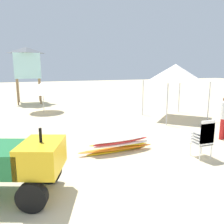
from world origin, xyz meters
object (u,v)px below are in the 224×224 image
Objects in this scene: popup_canopy at (175,73)px; stacked_plastic_chairs at (204,136)px; utility_cart at (4,161)px; surfboard_pile at (119,145)px; lifeguard_tower at (27,63)px; beach_umbrella_left at (43,88)px.

stacked_plastic_chairs is at bearing -115.72° from popup_canopy.
utility_cart is 3.61m from surfboard_pile.
stacked_plastic_chairs is 5.87m from popup_canopy.
lifeguard_tower reaches higher than stacked_plastic_chairs.
beach_umbrella_left reaches higher than utility_cart.
surfboard_pile is (3.21, 1.56, -0.55)m from utility_cart.
beach_umbrella_left is at bearing 114.05° from stacked_plastic_chairs.
surfboard_pile is (-2.18, 1.35, -0.46)m from stacked_plastic_chairs.
lifeguard_tower is (-4.81, 13.13, 2.30)m from stacked_plastic_chairs.
beach_umbrella_left is (1.36, 9.25, 0.69)m from utility_cart.
utility_cart is 5.40m from stacked_plastic_chairs.
lifeguard_tower reaches higher than surfboard_pile.
lifeguard_tower is (-2.63, 11.78, 2.76)m from surfboard_pile.
lifeguard_tower is at bearing 102.58° from surfboard_pile.
stacked_plastic_chairs is 2.61m from surfboard_pile.
lifeguard_tower is at bearing 87.48° from utility_cart.
surfboard_pile is at bearing 148.28° from stacked_plastic_chairs.
stacked_plastic_chairs is 0.60× the size of beach_umbrella_left.
popup_canopy is at bearing -31.63° from beach_umbrella_left.
lifeguard_tower is (0.59, 13.34, 2.22)m from utility_cart.
surfboard_pile is 12.38m from lifeguard_tower.
surfboard_pile is at bearing 25.85° from utility_cart.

